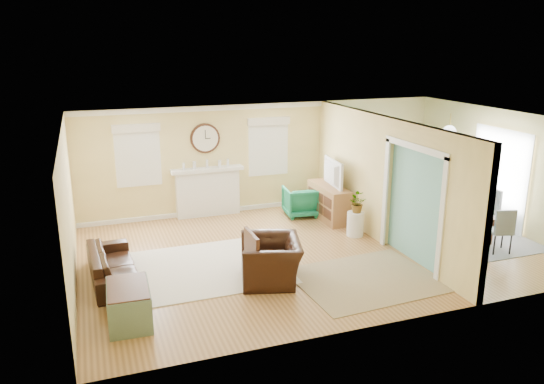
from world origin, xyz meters
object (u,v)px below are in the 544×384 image
object	(u,v)px
green_chair	(301,201)
dining_table	(458,221)
credenza	(329,202)
sofa	(113,265)
eames_chair	(271,260)

from	to	relation	value
green_chair	dining_table	bearing A→B (deg)	145.98
green_chair	credenza	world-z (taller)	credenza
sofa	eames_chair	distance (m)	2.75
sofa	dining_table	world-z (taller)	dining_table
green_chair	credenza	bearing A→B (deg)	146.32
credenza	dining_table	distance (m)	2.88
sofa	eames_chair	world-z (taller)	eames_chair
eames_chair	green_chair	distance (m)	3.65
credenza	sofa	bearing A→B (deg)	-160.45
eames_chair	green_chair	bearing A→B (deg)	164.59
green_chair	dining_table	xyz separation A→B (m)	(2.72, -2.31, -0.06)
sofa	eames_chair	xyz separation A→B (m)	(2.58, -0.93, 0.09)
sofa	credenza	xyz separation A→B (m)	(4.97, 1.77, 0.12)
eames_chair	green_chair	xyz separation A→B (m)	(1.86, 3.14, -0.02)
eames_chair	green_chair	world-z (taller)	eames_chair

